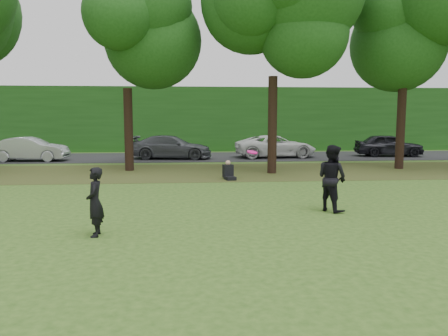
# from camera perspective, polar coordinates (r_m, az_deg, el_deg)

# --- Properties ---
(ground) EXTENTS (120.00, 120.00, 0.00)m
(ground) POSITION_cam_1_polar(r_m,az_deg,el_deg) (8.81, -4.08, -11.36)
(ground) COLOR #2A4D18
(ground) RESTS_ON ground
(leaf_litter) EXTENTS (60.00, 7.00, 0.01)m
(leaf_litter) POSITION_cam_1_polar(r_m,az_deg,el_deg) (21.55, -4.60, -0.53)
(leaf_litter) COLOR #51431D
(leaf_litter) RESTS_ON ground
(street) EXTENTS (70.00, 7.00, 0.02)m
(street) POSITION_cam_1_polar(r_m,az_deg,el_deg) (29.50, -4.69, 1.45)
(street) COLOR black
(street) RESTS_ON ground
(far_hedge) EXTENTS (70.00, 3.00, 5.00)m
(far_hedge) POSITION_cam_1_polar(r_m,az_deg,el_deg) (35.38, -4.77, 6.37)
(far_hedge) COLOR #1C4C15
(far_hedge) RESTS_ON ground
(player_left) EXTENTS (0.43, 0.61, 1.59)m
(player_left) POSITION_cam_1_polar(r_m,az_deg,el_deg) (10.41, -16.50, -4.28)
(player_left) COLOR black
(player_left) RESTS_ON ground
(player_right) EXTENTS (1.10, 1.17, 1.93)m
(player_right) POSITION_cam_1_polar(r_m,az_deg,el_deg) (12.98, 13.91, -1.30)
(player_right) COLOR black
(player_right) RESTS_ON ground
(parked_cars) EXTENTS (36.42, 3.35, 1.52)m
(parked_cars) POSITION_cam_1_polar(r_m,az_deg,el_deg) (28.30, -4.31, 2.74)
(parked_cars) COLOR black
(parked_cars) RESTS_ON street
(frisbee) EXTENTS (0.34, 0.34, 0.10)m
(frisbee) POSITION_cam_1_polar(r_m,az_deg,el_deg) (11.28, 3.71, 2.07)
(frisbee) COLOR #E51384
(frisbee) RESTS_ON ground
(seated_person) EXTENTS (0.57, 0.80, 0.83)m
(seated_person) POSITION_cam_1_polar(r_m,az_deg,el_deg) (19.00, 0.60, -0.57)
(seated_person) COLOR black
(seated_person) RESTS_ON ground
(tree_line) EXTENTS (55.30, 7.90, 12.31)m
(tree_line) POSITION_cam_1_polar(r_m,az_deg,el_deg) (21.91, -5.75, 20.21)
(tree_line) COLOR black
(tree_line) RESTS_ON ground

